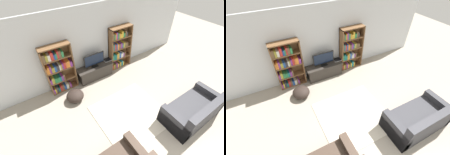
{
  "view_description": "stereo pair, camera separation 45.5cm",
  "coord_description": "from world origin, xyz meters",
  "views": [
    {
      "loc": [
        -2.03,
        -0.06,
        3.86
      ],
      "look_at": [
        -0.02,
        2.89,
        0.7
      ],
      "focal_mm": 24.0,
      "sensor_mm": 36.0,
      "label": 1
    },
    {
      "loc": [
        -1.64,
        -0.29,
        3.86
      ],
      "look_at": [
        -0.02,
        2.89,
        0.7
      ],
      "focal_mm": 24.0,
      "sensor_mm": 36.0,
      "label": 2
    }
  ],
  "objects": [
    {
      "name": "wall_back",
      "position": [
        0.0,
        4.23,
        1.3
      ],
      "size": [
        8.8,
        0.06,
        2.6
      ],
      "color": "silver",
      "rests_on": "ground_plane"
    },
    {
      "name": "bookshelf_left",
      "position": [
        -1.33,
        4.05,
        0.85
      ],
      "size": [
        0.92,
        0.3,
        1.72
      ],
      "color": "brown",
      "rests_on": "ground_plane"
    },
    {
      "name": "bookshelf_right",
      "position": [
        1.08,
        4.05,
        0.85
      ],
      "size": [
        0.92,
        0.3,
        1.72
      ],
      "color": "brown",
      "rests_on": "ground_plane"
    },
    {
      "name": "tv_stand",
      "position": [
        -0.08,
        3.95,
        0.26
      ],
      "size": [
        1.38,
        0.45,
        0.52
      ],
      "color": "#332D28",
      "rests_on": "ground_plane"
    },
    {
      "name": "television",
      "position": [
        -0.08,
        3.94,
        0.79
      ],
      "size": [
        0.78,
        0.16,
        0.52
      ],
      "color": "black",
      "rests_on": "tv_stand"
    },
    {
      "name": "laptop",
      "position": [
        0.52,
        4.02,
        0.53
      ],
      "size": [
        0.29,
        0.24,
        0.03
      ],
      "color": "#B7B7BC",
      "rests_on": "tv_stand"
    },
    {
      "name": "area_rug",
      "position": [
        -0.05,
        1.84,
        0.01
      ],
      "size": [
        1.98,
        1.9,
        0.02
      ],
      "color": "beige",
      "rests_on": "ground_plane"
    },
    {
      "name": "couch_right_sofa",
      "position": [
        1.34,
        0.76,
        0.31
      ],
      "size": [
        1.77,
        0.92,
        0.92
      ],
      "color": "#2D2D33",
      "rests_on": "ground_plane"
    },
    {
      "name": "beanbag_ottoman",
      "position": [
        -1.19,
        3.32,
        0.17
      ],
      "size": [
        0.56,
        0.56,
        0.34
      ],
      "primitive_type": "ellipsoid",
      "color": "#2D231E",
      "rests_on": "ground_plane"
    }
  ]
}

